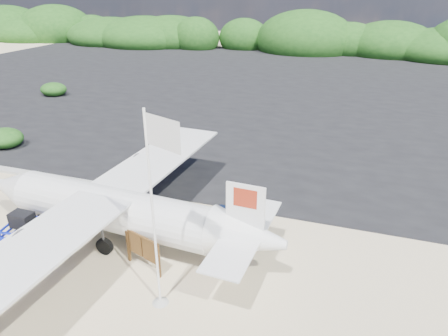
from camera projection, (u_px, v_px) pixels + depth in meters
The scene contains 10 objects.
ground at pixel (132, 262), 15.37m from camera, with size 160.00×160.00×0.00m, color beige.
asphalt_apron at pixel (280, 88), 41.23m from camera, with size 90.00×50.00×0.04m, color #B2B2B2, non-canonical shape.
vegetation_band at pixel (311, 52), 62.79m from camera, with size 124.00×8.00×4.40m, color #B2B2B2, non-canonical shape.
baggage_cart at pixel (43, 249), 16.07m from camera, with size 2.71×1.55×1.36m, color #0D21CE, non-canonical shape.
flagpole at pixel (161, 302), 13.40m from camera, with size 1.35×0.56×6.74m, color white, non-canonical shape.
signboard at pixel (145, 268), 15.00m from camera, with size 1.83×0.17×1.51m, color brown, non-canonical shape.
crew_a at pixel (144, 222), 16.42m from camera, with size 0.59×0.39×1.62m, color #15244F.
crew_b at pixel (221, 226), 15.89m from camera, with size 0.94×0.73×1.93m, color #15244F.
crew_c at pixel (221, 229), 15.80m from camera, with size 1.04×0.43×1.77m, color #15244F.
aircraft_small at pixel (231, 72), 48.40m from camera, with size 6.28×6.28×2.26m, color #B2B2B2, non-canonical shape.
Camera 1 is at (7.28, -10.70, 9.72)m, focal length 32.00 mm.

